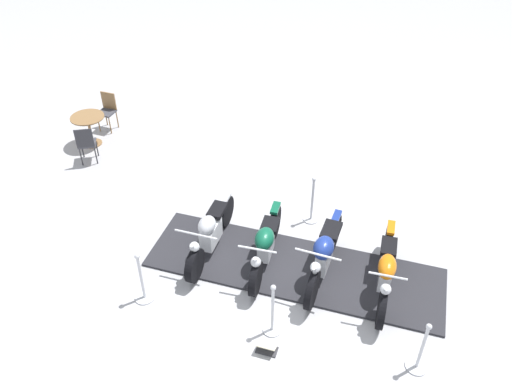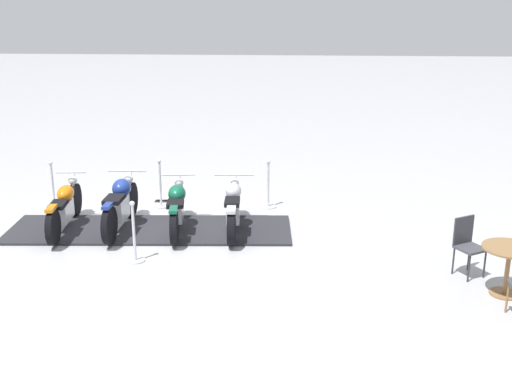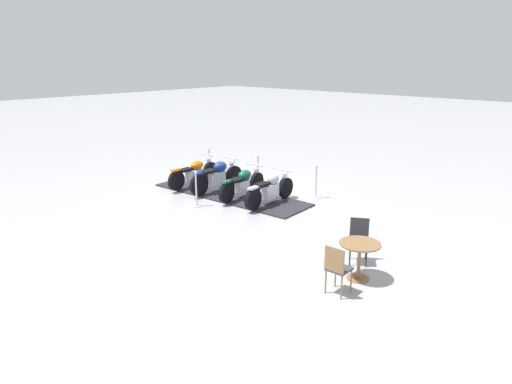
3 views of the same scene
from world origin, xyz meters
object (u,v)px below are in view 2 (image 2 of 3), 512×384
Objects in this scene: stanchion_right_mid at (161,191)px; cafe_chair_near_table at (467,243)px; motorcycle_forest at (177,206)px; info_placard at (163,198)px; stanchion_left_mid at (134,242)px; stanchion_right_rear at (54,193)px; cafe_table at (509,259)px; motorcycle_chrome at (233,207)px; motorcycle_copper at (65,206)px; stanchion_right_front at (268,193)px; motorcycle_navy at (121,203)px.

stanchion_right_mid is 6.45m from cafe_chair_near_table.
info_placard is at bearing 14.14° from motorcycle_forest.
stanchion_left_mid is 1.13× the size of cafe_chair_near_table.
stanchion_right_rear is 1.25× the size of cafe_table.
cafe_chair_near_table is (3.97, -1.73, 0.06)m from motorcycle_chrome.
stanchion_right_mid is at bearing -149.22° from cafe_chair_near_table.
motorcycle_copper is 2.15× the size of stanchion_right_mid.
stanchion_right_front reaches higher than cafe_chair_near_table.
motorcycle_forest is at bearing -22.87° from stanchion_right_rear.
info_placard is at bearing 145.89° from cafe_table.
motorcycle_forest is at bearing 156.45° from cafe_table.
stanchion_right_rear reaches higher than cafe_table.
cafe_chair_near_table is (5.50, -0.15, 0.19)m from stanchion_left_mid.
motorcycle_forest is 2.16m from motorcycle_copper.
stanchion_right_mid is 1.31× the size of cafe_table.
motorcycle_navy is at bearing -35.16° from stanchion_right_rear.
stanchion_right_mid is at bearing -85.65° from info_placard.
stanchion_left_mid reaches higher than stanchion_right_rear.
info_placard is at bearing -43.48° from motorcycle_copper.
stanchion_left_mid is 3.33m from info_placard.
info_placard is at bearing -12.13° from motorcycle_navy.
motorcycle_navy is at bearing 87.10° from motorcycle_forest.
stanchion_right_front is at bearing 3.55° from stanchion_right_mid.
cafe_table is at bearing -112.30° from motorcycle_copper.
stanchion_left_mid reaches higher than motorcycle_copper.
motorcycle_copper is 2.83× the size of cafe_table.
cafe_chair_near_table is at bearing -20.06° from stanchion_right_rear.
motorcycle_chrome is 2.05× the size of stanchion_left_mid.
cafe_chair_near_table is at bearing -116.93° from motorcycle_chrome.
motorcycle_forest is 2.67× the size of cafe_table.
stanchion_right_rear is (-4.02, 1.18, -0.18)m from motorcycle_chrome.
motorcycle_forest is 2.13× the size of stanchion_right_rear.
stanchion_right_mid is 0.50m from info_placard.
cafe_chair_near_table is (5.68, -3.06, 0.19)m from stanchion_right_mid.
motorcycle_navy reaches higher than motorcycle_forest.
motorcycle_chrome is 0.96× the size of motorcycle_copper.
motorcycle_forest is at bearing 73.79° from stanchion_left_mid.
motorcycle_navy is 1.96m from info_placard.
motorcycle_copper reaches higher than motorcycle_chrome.
info_placard is at bearing -152.02° from cafe_chair_near_table.
motorcycle_navy reaches higher than cafe_table.
stanchion_right_mid reaches higher than cafe_table.
stanchion_right_mid is at bearing -17.34° from motorcycle_navy.
motorcycle_forest is 3.19m from stanchion_right_rear.
cafe_chair_near_table is (5.73, -3.46, 0.49)m from info_placard.
motorcycle_chrome is 2.73× the size of cafe_table.
motorcycle_navy is at bearing -135.59° from cafe_chair_near_table.
stanchion_right_rear is 9.16m from cafe_table.
motorcycle_navy is 2.32× the size of cafe_chair_near_table.
stanchion_right_front reaches higher than info_placard.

